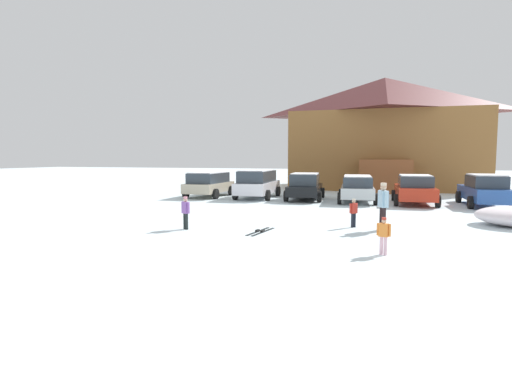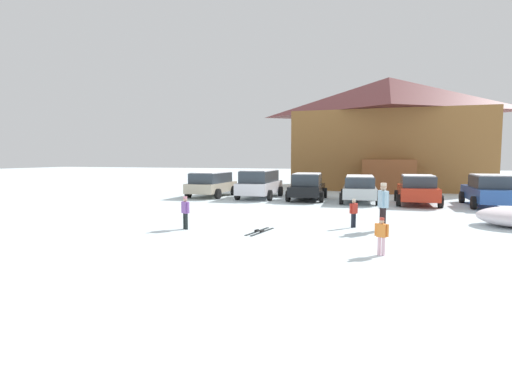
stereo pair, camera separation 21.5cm
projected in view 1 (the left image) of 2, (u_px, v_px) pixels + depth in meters
ground at (224, 262)px, 9.70m from camera, size 160.00×160.00×0.00m
ski_lodge at (384, 132)px, 33.29m from camera, size 15.27×11.34×9.13m
parked_beige_suv at (209, 183)px, 25.88m from camera, size 2.30×4.22×1.61m
parked_white_suv at (257, 183)px, 25.09m from camera, size 2.34×4.75×1.77m
parked_black_sedan at (305, 186)px, 24.02m from camera, size 2.35×4.47×1.61m
parked_silver_wagon at (357, 188)px, 22.69m from camera, size 2.32×4.22×1.52m
parked_red_sedan at (415, 189)px, 21.78m from camera, size 2.27×4.45×1.61m
parked_blue_hatchback at (485, 190)px, 20.78m from camera, size 2.13×4.73×1.67m
skier_child_in_red_jacket at (354, 211)px, 14.49m from camera, size 0.28×0.31×1.05m
skier_child_in_purple_jacket at (186, 211)px, 14.08m from camera, size 0.38×0.29×1.16m
skier_adult_in_blue_parka at (383, 204)px, 13.82m from camera, size 0.37×0.59×1.67m
skier_child_in_orange_jacket at (384, 234)px, 10.37m from camera, size 0.35×0.21×0.99m
pair_of_skis at (260, 231)px, 13.63m from camera, size 0.58×1.70×0.08m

